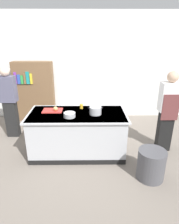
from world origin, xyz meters
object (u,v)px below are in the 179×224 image
at_px(mixing_bowl, 70,115).
at_px(person_chef, 168,110).
at_px(person_guest, 9,101).
at_px(trash_bin, 151,164).
at_px(juice_cup, 81,106).
at_px(bookshelf, 35,92).
at_px(stock_pot, 95,111).
at_px(onion, 56,109).

distance_m(mixing_bowl, person_chef, 2.02).
bearing_deg(person_guest, trash_bin, 48.85).
xyz_separation_m(juice_cup, bookshelf, (-1.39, 1.52, -0.10)).
bearing_deg(stock_pot, bookshelf, 132.34).
bearing_deg(stock_pot, juice_cup, 131.77).
xyz_separation_m(mixing_bowl, bookshelf, (-1.18, 1.98, -0.09)).
relative_size(onion, trash_bin, 0.17).
bearing_deg(onion, stock_pot, -10.07).
distance_m(trash_bin, person_chef, 1.26).
bearing_deg(onion, bookshelf, 117.08).
xyz_separation_m(onion, trash_bin, (1.75, -0.93, -0.69)).
bearing_deg(person_chef, person_guest, 82.17).
xyz_separation_m(stock_pot, person_chef, (1.50, 0.15, -0.06)).
height_order(stock_pot, person_chef, person_chef).
bearing_deg(juice_cup, onion, -161.15).
relative_size(onion, juice_cup, 0.92).
height_order(mixing_bowl, trash_bin, mixing_bowl).
relative_size(juice_cup, person_chef, 0.06).
xyz_separation_m(stock_pot, trash_bin, (0.94, -0.78, -0.70)).
relative_size(person_chef, bookshelf, 1.01).
xyz_separation_m(person_chef, bookshelf, (-3.18, 1.69, -0.06)).
bearing_deg(bookshelf, person_guest, -108.18).
distance_m(person_chef, person_guest, 3.58).
distance_m(onion, mixing_bowl, 0.42).
bearing_deg(person_chef, stock_pot, 98.61).
distance_m(stock_pot, person_guest, 2.18).
height_order(trash_bin, person_guest, person_guest).
xyz_separation_m(onion, bookshelf, (-0.87, 1.70, -0.11)).
bearing_deg(person_chef, juice_cup, 87.40).
bearing_deg(stock_pot, person_guest, 157.86).
relative_size(onion, bookshelf, 0.05).
relative_size(mixing_bowl, juice_cup, 2.25).
height_order(person_guest, bookshelf, person_guest).
relative_size(mixing_bowl, person_guest, 0.13).
distance_m(mixing_bowl, person_guest, 1.79).
distance_m(trash_bin, person_guest, 3.42).
distance_m(onion, trash_bin, 2.10).
xyz_separation_m(onion, stock_pot, (0.81, -0.14, 0.01)).
bearing_deg(juice_cup, person_chef, -5.60).
distance_m(person_guest, bookshelf, 1.08).
xyz_separation_m(mixing_bowl, juice_cup, (0.21, 0.46, 0.01)).
relative_size(stock_pot, trash_bin, 0.55).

